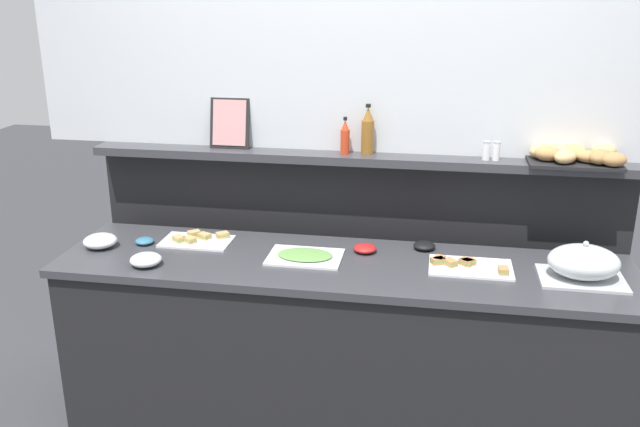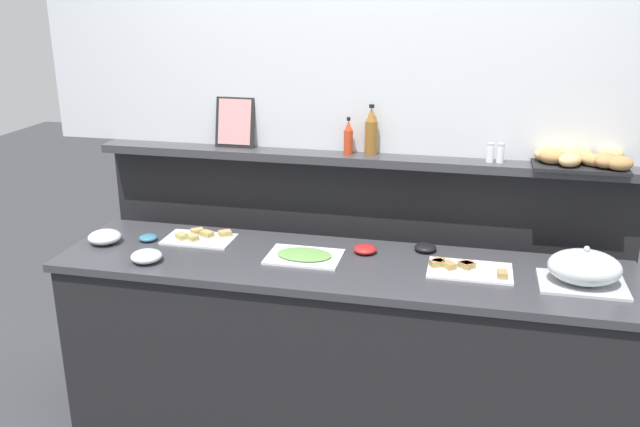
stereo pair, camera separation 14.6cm
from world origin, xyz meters
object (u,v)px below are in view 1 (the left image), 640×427
Objects in this scene: condiment_bowl_teal at (145,241)px; framed_picture at (230,123)px; glass_bowl_large at (146,260)px; pepper_shaker at (496,151)px; cold_cuts_platter at (305,256)px; condiment_bowl_dark at (365,248)px; vinegar_bottle_amber at (368,132)px; sandwich_platter_rear at (467,266)px; serving_cloche at (583,264)px; hot_sauce_bottle at (345,138)px; salt_shaker at (486,151)px; glass_bowl_medium at (100,241)px; sandwich_platter_side at (197,240)px; bread_basket at (575,155)px; condiment_bowl_red at (424,246)px.

condiment_bowl_teal is 0.70m from framed_picture.
pepper_shaker reaches higher than glass_bowl_large.
cold_cuts_platter is 0.28m from condiment_bowl_dark.
vinegar_bottle_amber is (-0.03, 0.30, 0.47)m from condiment_bowl_dark.
vinegar_bottle_amber is at bearing 95.71° from condiment_bowl_dark.
serving_cloche reaches higher than sandwich_platter_rear.
vinegar_bottle_amber reaches higher than cold_cuts_platter.
serving_cloche is 3.27× the size of condiment_bowl_dark.
hot_sauce_bottle is 0.65m from salt_shaker.
glass_bowl_medium reaches higher than condiment_bowl_dark.
glass_bowl_medium reaches higher than glass_bowl_large.
sandwich_platter_rear is at bearing -19.91° from framed_picture.
hot_sauce_bottle is 2.02× the size of pepper_shaker.
hot_sauce_bottle is (0.12, 0.39, 0.45)m from cold_cuts_platter.
sandwich_platter_rear is 0.46m from condiment_bowl_dark.
glass_bowl_large is (-0.12, -0.30, 0.01)m from sandwich_platter_side.
bread_basket is at bearing -1.82° from vinegar_bottle_amber.
pepper_shaker is 0.34m from bread_basket.
framed_picture is (-0.71, 0.31, 0.49)m from condiment_bowl_dark.
hot_sauce_bottle is (0.89, 0.35, 0.44)m from condiment_bowl_teal.
hot_sauce_bottle is at bearing 37.25° from glass_bowl_large.
vinegar_bottle_amber is 0.94m from bread_basket.
hot_sauce_bottle is 2.02× the size of salt_shaker.
vinegar_bottle_amber reaches higher than condiment_bowl_red.
sandwich_platter_side is 0.95× the size of serving_cloche.
bread_basket is at bearing 11.13° from glass_bowl_medium.
pepper_shaker is at bearing 13.35° from glass_bowl_medium.
serving_cloche is 0.68m from condiment_bowl_red.
sandwich_platter_rear is 3.52× the size of condiment_bowl_red.
glass_bowl_medium is at bearing -168.87° from bread_basket.
glass_bowl_medium is at bearing -159.26° from vinegar_bottle_amber.
serving_cloche reaches higher than sandwich_platter_side.
pepper_shaker is (1.35, 0.28, 0.42)m from sandwich_platter_side.
vinegar_bottle_amber is at bearing 139.80° from sandwich_platter_rear.
salt_shaker is (1.31, 0.28, 0.42)m from sandwich_platter_side.
serving_cloche reaches higher than cold_cuts_platter.
glass_bowl_large is 0.57× the size of vinegar_bottle_amber.
framed_picture is (0.20, 0.62, 0.48)m from glass_bowl_large.
sandwich_platter_rear is 1.03× the size of serving_cloche.
glass_bowl_medium is at bearing -158.41° from hot_sauce_bottle.
glass_bowl_large reaches higher than sandwich_platter_rear.
hot_sauce_bottle reaches higher than salt_shaker.
serving_cloche is at bearing -22.35° from hot_sauce_bottle.
salt_shaker is at bearing -1.80° from framed_picture.
bread_basket is at bearing -0.48° from hot_sauce_bottle.
cold_cuts_platter is 2.41× the size of glass_bowl_large.
vinegar_bottle_amber is 0.60m from pepper_shaker.
sandwich_platter_side is 1.05m from condiment_bowl_red.
condiment_bowl_teal is 1.63m from salt_shaker.
salt_shaker is at bearing 132.44° from serving_cloche.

